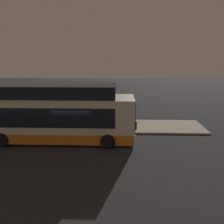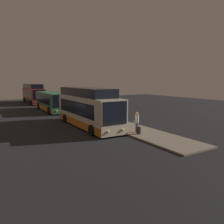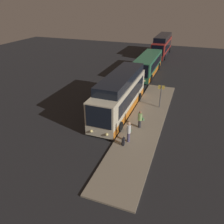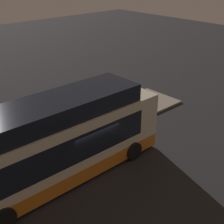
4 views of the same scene
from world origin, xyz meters
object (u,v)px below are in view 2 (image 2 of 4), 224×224
(suitcase, at_px, (139,130))
(passenger_waiting, at_px, (137,121))
(passenger_boarding, at_px, (124,118))
(bus_lead, at_px, (87,109))
(bus_second, at_px, (51,102))
(sign_post, at_px, (109,106))
(bus_third, at_px, (33,95))

(suitcase, bearing_deg, passenger_waiting, 158.28)
(passenger_boarding, distance_m, passenger_waiting, 2.51)
(bus_lead, height_order, bus_second, bus_lead)
(bus_lead, xyz_separation_m, bus_second, (-13.55, 0.00, -0.36))
(suitcase, distance_m, sign_post, 8.11)
(passenger_boarding, height_order, sign_post, sign_post)
(bus_second, xyz_separation_m, passenger_boarding, (16.19, 2.79, -0.42))
(suitcase, bearing_deg, bus_lead, -158.82)
(bus_second, distance_m, suitcase, 19.42)
(bus_second, height_order, passenger_boarding, bus_second)
(bus_second, distance_m, passenger_waiting, 18.83)
(bus_third, height_order, sign_post, bus_third)
(passenger_boarding, bearing_deg, bus_lead, -173.39)
(bus_lead, bearing_deg, passenger_boarding, 46.50)
(bus_lead, distance_m, passenger_waiting, 5.72)
(bus_lead, relative_size, suitcase, 12.54)
(bus_second, xyz_separation_m, suitcase, (19.27, 2.22, -0.99))
(bus_third, xyz_separation_m, passenger_boarding, (29.77, 2.79, -0.78))
(passenger_waiting, bearing_deg, bus_second, 97.18)
(sign_post, bearing_deg, passenger_waiting, -10.35)
(bus_second, xyz_separation_m, passenger_waiting, (18.67, 2.45, -0.29))
(passenger_boarding, bearing_deg, bus_third, 145.45)
(bus_second, relative_size, passenger_boarding, 6.17)
(bus_second, height_order, bus_third, bus_third)
(bus_lead, xyz_separation_m, passenger_waiting, (5.12, 2.45, -0.64))
(bus_third, height_order, passenger_waiting, bus_third)
(passenger_boarding, xyz_separation_m, suitcase, (3.07, -0.57, -0.57))
(bus_lead, xyz_separation_m, bus_third, (-27.13, 0.00, 0.00))
(passenger_waiting, xyz_separation_m, sign_post, (-7.26, 1.33, 0.54))
(bus_lead, distance_m, suitcase, 6.28)
(passenger_boarding, distance_m, suitcase, 3.18)
(bus_second, xyz_separation_m, sign_post, (11.41, 3.78, 0.26))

